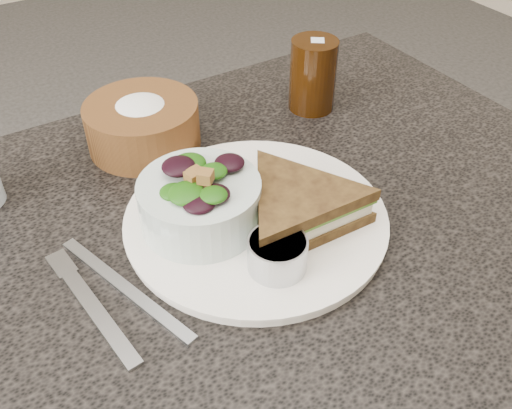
{
  "coord_description": "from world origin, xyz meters",
  "views": [
    {
      "loc": [
        -0.24,
        -0.43,
        1.21
      ],
      "look_at": [
        0.03,
        -0.01,
        0.78
      ],
      "focal_mm": 40.0,
      "sensor_mm": 36.0,
      "label": 1
    }
  ],
  "objects": [
    {
      "name": "orange_wedge",
      "position": [
        0.04,
        0.07,
        0.78
      ],
      "size": [
        0.1,
        0.1,
        0.03
      ],
      "primitive_type": "cone",
      "rotation": [
        0.0,
        0.0,
        0.67
      ],
      "color": "#FF5107",
      "rests_on": "dinner_plate"
    },
    {
      "name": "salad_bowl",
      "position": [
        -0.03,
        0.02,
        0.8
      ],
      "size": [
        0.18,
        0.18,
        0.08
      ],
      "primitive_type": null,
      "rotation": [
        0.0,
        0.0,
        0.37
      ],
      "color": "#B6C8C0",
      "rests_on": "dinner_plate"
    },
    {
      "name": "dressing_ramekin",
      "position": [
        0.0,
        -0.09,
        0.78
      ],
      "size": [
        0.08,
        0.08,
        0.04
      ],
      "primitive_type": "cylinder",
      "rotation": [
        0.0,
        0.0,
        -0.43
      ],
      "color": "#AEB1B7",
      "rests_on": "dinner_plate"
    },
    {
      "name": "dining_table",
      "position": [
        0.0,
        0.0,
        0.38
      ],
      "size": [
        1.0,
        0.7,
        0.75
      ],
      "primitive_type": "cube",
      "color": "black",
      "rests_on": "floor"
    },
    {
      "name": "dinner_plate",
      "position": [
        0.03,
        -0.01,
        0.76
      ],
      "size": [
        0.31,
        0.31,
        0.01
      ],
      "primitive_type": "cylinder",
      "color": "white",
      "rests_on": "dining_table"
    },
    {
      "name": "cola_glass",
      "position": [
        0.24,
        0.18,
        0.81
      ],
      "size": [
        0.09,
        0.09,
        0.12
      ],
      "primitive_type": null,
      "rotation": [
        0.0,
        0.0,
        0.35
      ],
      "color": "black",
      "rests_on": "dining_table"
    },
    {
      "name": "bread_basket",
      "position": [
        -0.02,
        0.22,
        0.79
      ],
      "size": [
        0.18,
        0.18,
        0.09
      ],
      "primitive_type": null,
      "rotation": [
        0.0,
        0.0,
        -0.17
      ],
      "color": "#573617",
      "rests_on": "dining_table"
    },
    {
      "name": "knife",
      "position": [
        -0.14,
        -0.02,
        0.75
      ],
      "size": [
        0.07,
        0.2,
        0.0
      ],
      "primitive_type": "cube",
      "rotation": [
        0.0,
        0.0,
        0.29
      ],
      "color": "#ABB1B8",
      "rests_on": "dining_table"
    },
    {
      "name": "sandwich",
      "position": [
        0.06,
        -0.04,
        0.79
      ],
      "size": [
        0.19,
        0.19,
        0.05
      ],
      "primitive_type": null,
      "rotation": [
        0.0,
        0.0,
        -0.02
      ],
      "color": "#553D1B",
      "rests_on": "dinner_plate"
    },
    {
      "name": "fork",
      "position": [
        -0.18,
        -0.03,
        0.75
      ],
      "size": [
        0.03,
        0.17,
        0.0
      ],
      "primitive_type": "cube",
      "rotation": [
        0.0,
        0.0,
        0.11
      ],
      "color": "gray",
      "rests_on": "dining_table"
    }
  ]
}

